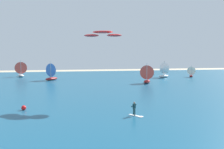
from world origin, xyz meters
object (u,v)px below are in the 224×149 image
kite (103,34)px  sailboat_far_right (20,69)px  sailboat_mid_right (163,70)px  marker_buoy (24,108)px  kitesurfer (135,111)px  sailboat_heeled_over (191,72)px  sailboat_near_shore (147,74)px  sailboat_leading (53,71)px

kite → sailboat_far_right: (-21.87, 44.99, -7.96)m
kite → sailboat_mid_right: size_ratio=1.13×
sailboat_far_right → marker_buoy: 50.38m
kitesurfer → marker_buoy: (-13.71, 5.47, -0.29)m
kite → sailboat_heeled_over: 49.71m
sailboat_far_right → sailboat_heeled_over: bearing=-11.2°
kitesurfer → sailboat_near_shore: 33.03m
sailboat_heeled_over → marker_buoy: bearing=-141.0°
kitesurfer → kite: bearing=104.3°
sailboat_heeled_over → sailboat_near_shore: (-20.44, -12.87, 0.63)m
kitesurfer → sailboat_far_right: (-24.34, 54.67, 2.00)m
kitesurfer → sailboat_mid_right: (22.22, 42.58, 1.94)m
kite → marker_buoy: kite is taller
kitesurfer → sailboat_mid_right: bearing=62.4°
sailboat_leading → marker_buoy: 36.67m
sailboat_mid_right → marker_buoy: sailboat_mid_right is taller
sailboat_heeled_over → sailboat_far_right: sailboat_far_right is taller
sailboat_near_shore → sailboat_mid_right: (9.65, 12.09, 0.14)m
marker_buoy → kite: bearing=20.5°
sailboat_heeled_over → sailboat_far_right: (-57.35, 11.31, 0.83)m
marker_buoy → kitesurfer: bearing=-21.8°
sailboat_near_shore → sailboat_heeled_over: bearing=32.2°
sailboat_heeled_over → sailboat_leading: bearing=-178.4°
sailboat_heeled_over → sailboat_mid_right: sailboat_mid_right is taller
kite → sailboat_leading: (-10.14, 32.39, -8.04)m
kitesurfer → sailboat_near_shore: bearing=67.6°
kite → sailboat_near_shore: bearing=54.1°
sailboat_mid_right → sailboat_leading: bearing=-179.1°
sailboat_mid_right → sailboat_near_shore: bearing=-128.6°
sailboat_mid_right → marker_buoy: (-35.93, -37.11, -2.23)m
sailboat_near_shore → marker_buoy: 36.35m
kite → sailboat_far_right: 50.66m
sailboat_far_right → marker_buoy: sailboat_far_right is taller
sailboat_near_shore → sailboat_far_right: size_ratio=0.92×
sailboat_far_right → marker_buoy: size_ratio=9.14×
sailboat_mid_right → marker_buoy: 51.70m
sailboat_heeled_over → kite: bearing=-136.5°
marker_buoy → sailboat_leading: bearing=88.3°
kite → sailboat_near_shore: kite is taller
sailboat_far_right → kitesurfer: bearing=-66.0°
kitesurfer → sailboat_far_right: 59.87m
sailboat_far_right → kite: bearing=-64.1°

